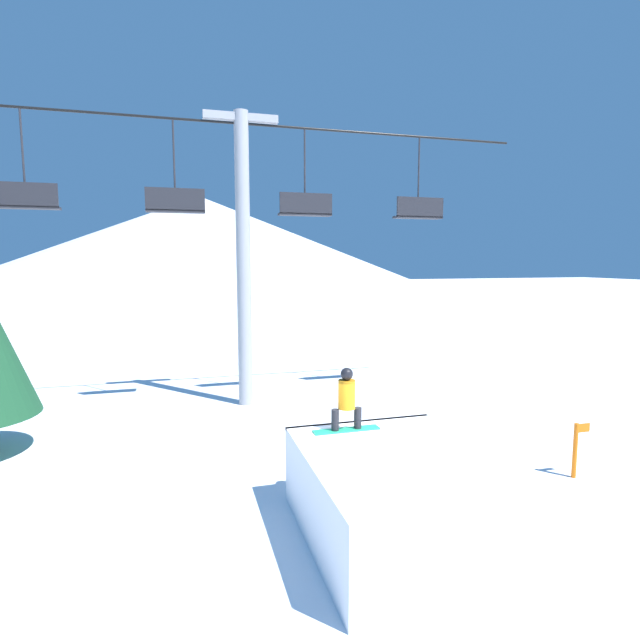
# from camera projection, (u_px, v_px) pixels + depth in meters

# --- Properties ---
(ground_plane) EXTENTS (220.00, 220.00, 0.00)m
(ground_plane) POSITION_uv_depth(u_px,v_px,m) (368.00, 513.00, 9.70)
(ground_plane) COLOR white
(mountain_ridge) EXTENTS (73.69, 73.69, 14.41)m
(mountain_ridge) POSITION_uv_depth(u_px,v_px,m) (200.00, 245.00, 75.26)
(mountain_ridge) COLOR silver
(mountain_ridge) RESTS_ON ground_plane
(snow_ramp) EXTENTS (3.17, 3.96, 1.52)m
(snow_ramp) POSITION_uv_depth(u_px,v_px,m) (397.00, 497.00, 8.77)
(snow_ramp) COLOR white
(snow_ramp) RESTS_ON ground_plane
(snowboarder) EXTENTS (1.35, 0.34, 1.28)m
(snowboarder) POSITION_uv_depth(u_px,v_px,m) (347.00, 399.00, 9.86)
(snowboarder) COLOR #1E9E6B
(snowboarder) RESTS_ON snow_ramp
(chairlift) EXTENTS (19.84, 0.47, 9.66)m
(chairlift) POSITION_uv_depth(u_px,v_px,m) (243.00, 237.00, 16.41)
(chairlift) COLOR #9E9EA3
(chairlift) RESTS_ON ground_plane
(trail_marker) EXTENTS (0.41, 0.10, 1.26)m
(trail_marker) POSITION_uv_depth(u_px,v_px,m) (576.00, 448.00, 11.23)
(trail_marker) COLOR orange
(trail_marker) RESTS_ON ground_plane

